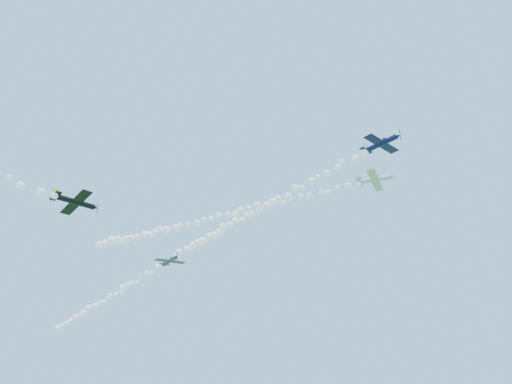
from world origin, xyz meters
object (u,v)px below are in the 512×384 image
Objects in this scene: plane_white at (375,180)px; plane_grey at (170,261)px; plane_navy at (381,143)px; plane_black at (76,202)px.

plane_grey is (-46.11, -12.39, -10.99)m from plane_white.
plane_grey is at bearing -166.66° from plane_navy.
plane_navy is (6.24, -11.71, -0.41)m from plane_white.
plane_grey reaches higher than plane_black.
plane_grey is (-52.36, -0.68, -10.58)m from plane_navy.
plane_white is 49.00m from plane_grey.
plane_white is 57.02m from plane_black.
plane_navy is at bearing 15.64° from plane_grey.
plane_black is at bearing -125.31° from plane_navy.
plane_navy is 52.34m from plane_black.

